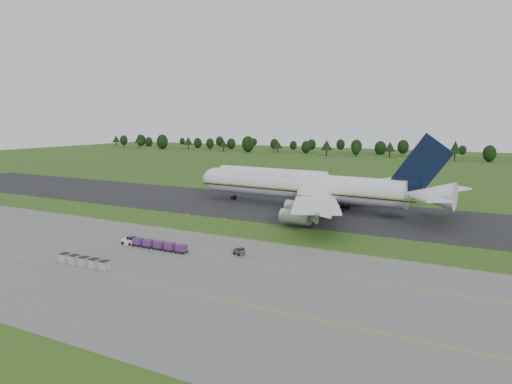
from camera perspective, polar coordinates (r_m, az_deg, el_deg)
The scene contains 10 objects.
ground at distance 115.53m, azimuth -2.51°, elevation -4.11°, with size 600.00×600.00×0.00m, color #2D4E17.
apron at distance 89.31m, azimuth -14.12°, elevation -8.17°, with size 300.00×52.00×0.06m, color slate.
taxiway at distance 139.65m, azimuth 3.51°, elevation -1.88°, with size 300.00×40.00×0.08m, color black.
apron_markings at distance 94.30m, azimuth -11.19°, elevation -7.15°, with size 300.00×30.20×0.01m.
tree_line at distance 321.58m, azimuth 17.76°, elevation 4.73°, with size 523.70×20.24×11.76m.
aircraft at distance 140.74m, azimuth 5.78°, elevation 0.70°, with size 76.81×74.83×21.59m.
baggage_train at distance 99.42m, azimuth -11.73°, elevation -5.84°, with size 15.54×1.65×1.59m.
utility_cart at distance 92.93m, azimuth -1.93°, elevation -6.88°, with size 2.34×1.88×1.12m.
uld_row at distance 91.35m, azimuth -19.07°, elevation -7.49°, with size 11.14×1.54×1.52m.
edge_markers at distance 126.99m, azimuth -5.79°, elevation -2.86°, with size 12.03×0.30×0.60m.
Camera 1 is at (59.11, -95.96, 25.38)m, focal length 35.00 mm.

